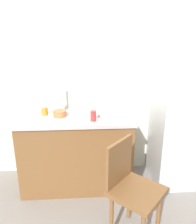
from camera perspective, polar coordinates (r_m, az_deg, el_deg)
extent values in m
plane|color=gray|center=(2.44, 1.98, -25.93)|extent=(8.00, 8.00, 0.00)
cube|color=silver|center=(2.77, 0.26, 10.05)|extent=(4.80, 0.10, 2.60)
cube|color=brown|center=(2.71, -5.43, -9.99)|extent=(1.23, 0.60, 0.84)
cube|color=#B7B7BC|center=(2.53, -5.73, -1.25)|extent=(1.27, 0.64, 0.04)
cylinder|color=#B7B7BC|center=(2.74, -8.33, 3.26)|extent=(0.02, 0.02, 0.24)
cube|color=silver|center=(2.80, 19.93, -2.25)|extent=(0.56, 0.58, 1.54)
cylinder|color=brown|center=(2.26, 15.08, -23.45)|extent=(0.04, 0.04, 0.45)
cylinder|color=brown|center=(2.16, 3.43, -24.99)|extent=(0.04, 0.04, 0.45)
cylinder|color=brown|center=(2.35, 7.96, -20.87)|extent=(0.04, 0.04, 0.45)
cube|color=brown|center=(2.04, 9.80, -19.27)|extent=(0.57, 0.57, 0.04)
cube|color=brown|center=(1.99, 5.41, -12.41)|extent=(0.26, 0.29, 0.40)
cube|color=white|center=(2.56, 2.94, 0.11)|extent=(0.28, 0.20, 0.05)
cylinder|color=#C67042|center=(2.51, -9.63, -0.35)|extent=(0.14, 0.14, 0.07)
cylinder|color=orange|center=(2.58, -13.39, 0.19)|extent=(0.07, 0.07, 0.09)
cylinder|color=white|center=(2.66, -9.48, 1.07)|extent=(0.08, 0.08, 0.09)
cylinder|color=red|center=(2.34, -1.19, -0.96)|extent=(0.06, 0.06, 0.11)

